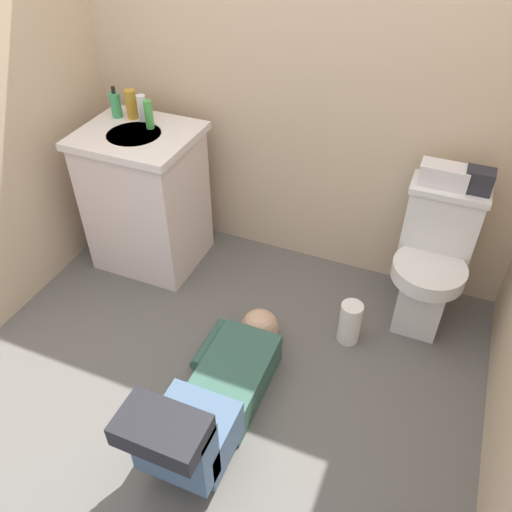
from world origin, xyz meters
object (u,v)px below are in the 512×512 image
object	(u,v)px
vanity_cabinet	(146,198)
paper_towel_roll	(350,323)
bottle_white	(142,108)
bottle_green	(149,115)
tissue_box	(444,175)
bottle_amber	(131,104)
faucet	(149,112)
toilet	(431,261)
toiletry_bag	(479,181)
soap_dispenser	(116,105)
person_plumber	(213,397)

from	to	relation	value
vanity_cabinet	paper_towel_roll	size ratio (longest dim) A/B	3.43
bottle_white	bottle_green	size ratio (longest dim) A/B	0.94
tissue_box	bottle_green	distance (m)	1.48
vanity_cabinet	bottle_amber	world-z (taller)	bottle_amber
vanity_cabinet	faucet	distance (m)	0.47
bottle_amber	bottle_white	xyz separation A→B (m)	(0.07, -0.01, -0.01)
toilet	toiletry_bag	bearing A→B (deg)	40.77
bottle_amber	bottle_green	distance (m)	0.17
tissue_box	bottle_green	world-z (taller)	bottle_green
bottle_green	paper_towel_roll	size ratio (longest dim) A/B	0.62
tissue_box	bottle_white	world-z (taller)	bottle_white
toilet	toiletry_bag	world-z (taller)	toiletry_bag
bottle_white	bottle_green	world-z (taller)	bottle_green
tissue_box	toiletry_bag	bearing A→B (deg)	0.00
tissue_box	soap_dispenser	xyz separation A→B (m)	(-1.71, -0.08, 0.09)
tissue_box	paper_towel_roll	xyz separation A→B (m)	(-0.25, -0.41, -0.68)
tissue_box	paper_towel_roll	distance (m)	0.83
faucet	tissue_box	bearing A→B (deg)	2.39
toilet	soap_dispenser	distance (m)	1.83
tissue_box	bottle_white	bearing A→B (deg)	-177.47
vanity_cabinet	bottle_amber	distance (m)	0.51
toilet	bottle_amber	size ratio (longest dim) A/B	4.91
toiletry_bag	bottle_green	size ratio (longest dim) A/B	0.84
faucet	paper_towel_roll	bearing A→B (deg)	-15.38
faucet	tissue_box	world-z (taller)	faucet
person_plumber	soap_dispenser	distance (m)	1.62
soap_dispenser	bottle_amber	size ratio (longest dim) A/B	1.09
vanity_cabinet	faucet	bearing A→B (deg)	90.00
faucet	toiletry_bag	distance (m)	1.67
toilet	paper_towel_roll	size ratio (longest dim) A/B	3.14
person_plumber	bottle_amber	world-z (taller)	bottle_amber
soap_dispenser	paper_towel_roll	bearing A→B (deg)	-12.70
person_plumber	soap_dispenser	size ratio (longest dim) A/B	6.42
tissue_box	paper_towel_roll	bearing A→B (deg)	-121.88
faucet	paper_towel_roll	world-z (taller)	faucet
faucet	person_plumber	distance (m)	1.51
bottle_green	bottle_white	bearing A→B (deg)	141.59
faucet	bottle_green	xyz separation A→B (m)	(0.05, -0.07, 0.02)
soap_dispenser	paper_towel_roll	xyz separation A→B (m)	(1.45, -0.33, -0.77)
person_plumber	paper_towel_roll	bearing A→B (deg)	58.95
faucet	paper_towel_roll	distance (m)	1.51
bottle_amber	bottle_white	size ratio (longest dim) A/B	1.11
faucet	bottle_green	bearing A→B (deg)	-57.03
bottle_green	tissue_box	bearing A→B (deg)	5.18
toiletry_bag	bottle_white	world-z (taller)	bottle_white
bottle_white	bottle_green	distance (m)	0.10
faucet	person_plumber	world-z (taller)	faucet
tissue_box	bottle_green	bearing A→B (deg)	-174.82
toiletry_bag	bottle_amber	world-z (taller)	bottle_amber
toilet	faucet	size ratio (longest dim) A/B	7.50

